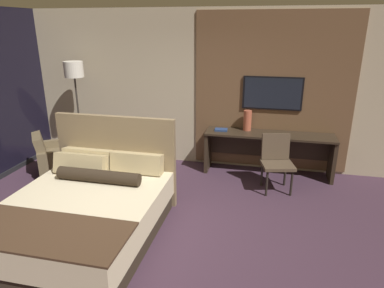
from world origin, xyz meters
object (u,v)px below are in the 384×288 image
(vase_tall, at_px, (247,120))
(desk, at_px, (268,145))
(desk_chair, at_px, (276,158))
(book, at_px, (221,130))
(armchair_by_window, at_px, (58,160))
(bed, at_px, (85,211))
(tv, at_px, (272,93))
(floor_lamp, at_px, (75,78))

(vase_tall, bearing_deg, desk, -11.43)
(desk_chair, height_order, vase_tall, vase_tall)
(book, bearing_deg, armchair_by_window, -164.49)
(bed, bearing_deg, desk_chair, 39.03)
(tv, distance_m, book, 1.08)
(armchair_by_window, height_order, book, book)
(armchair_by_window, distance_m, book, 2.93)
(vase_tall, bearing_deg, book, -164.57)
(desk, xyz_separation_m, tv, (0.00, 0.20, 0.88))
(bed, relative_size, desk, 0.99)
(desk_chair, relative_size, book, 3.87)
(bed, height_order, armchair_by_window, bed)
(desk_chair, xyz_separation_m, book, (-0.96, 0.54, 0.24))
(desk, height_order, book, book)
(desk, bearing_deg, book, -177.06)
(desk_chair, distance_m, vase_tall, 0.93)
(desk_chair, relative_size, armchair_by_window, 0.84)
(bed, height_order, book, bed)
(desk, bearing_deg, floor_lamp, -177.04)
(armchair_by_window, bearing_deg, floor_lamp, -48.26)
(desk, bearing_deg, tv, 90.00)
(desk_chair, bearing_deg, vase_tall, 114.70)
(desk_chair, xyz_separation_m, vase_tall, (-0.52, 0.66, 0.40))
(bed, xyz_separation_m, vase_tall, (1.78, 2.53, 0.59))
(bed, relative_size, tv, 2.14)
(desk, xyz_separation_m, book, (-0.83, -0.04, 0.24))
(floor_lamp, relative_size, book, 8.27)
(book, bearing_deg, bed, -119.07)
(armchair_by_window, bearing_deg, desk, -115.47)
(desk_chair, bearing_deg, book, 137.19)
(desk, relative_size, vase_tall, 6.15)
(bed, height_order, vase_tall, bed)
(bed, distance_m, floor_lamp, 2.92)
(tv, relative_size, book, 4.40)
(floor_lamp, bearing_deg, desk, 2.96)
(tv, distance_m, floor_lamp, 3.53)
(bed, height_order, floor_lamp, floor_lamp)
(vase_tall, bearing_deg, floor_lamp, -175.22)
(armchair_by_window, bearing_deg, desk_chair, -124.61)
(armchair_by_window, bearing_deg, vase_tall, -112.67)
(desk, distance_m, book, 0.87)
(armchair_by_window, height_order, floor_lamp, floor_lamp)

